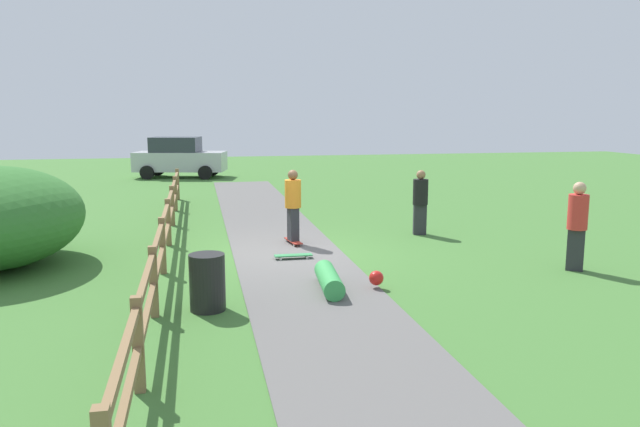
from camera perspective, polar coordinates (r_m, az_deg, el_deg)
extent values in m
plane|color=#427533|center=(13.58, -3.09, -3.67)|extent=(60.00, 60.00, 0.00)
cube|color=#605E5B|center=(13.58, -3.09, -3.62)|extent=(2.40, 28.00, 0.02)
cube|color=olive|center=(7.16, -16.62, -11.65)|extent=(0.12, 0.12, 1.10)
cube|color=olive|center=(9.60, -15.28, -6.17)|extent=(0.12, 0.12, 1.10)
cube|color=olive|center=(12.09, -14.50, -2.93)|extent=(0.12, 0.12, 1.10)
cube|color=olive|center=(14.61, -13.99, -0.80)|extent=(0.12, 0.12, 1.10)
cube|color=olive|center=(17.15, -13.64, 0.71)|extent=(0.12, 0.12, 1.10)
cube|color=olive|center=(19.70, -13.37, 1.82)|extent=(0.12, 0.12, 1.10)
cube|color=olive|center=(22.25, -13.16, 2.68)|extent=(0.12, 0.12, 1.10)
cube|color=olive|center=(13.36, -14.21, -1.97)|extent=(0.08, 18.00, 0.09)
cube|color=olive|center=(13.28, -14.29, -0.07)|extent=(0.08, 18.00, 0.09)
cylinder|color=black|center=(9.76, -10.48, -6.33)|extent=(0.56, 0.56, 0.90)
cube|color=#B23326|center=(14.37, -2.51, -2.56)|extent=(0.33, 0.82, 0.02)
cylinder|color=silver|center=(14.62, -3.14, -2.52)|extent=(0.04, 0.06, 0.06)
cylinder|color=silver|center=(14.66, -2.58, -2.48)|extent=(0.04, 0.06, 0.06)
cylinder|color=silver|center=(14.10, -2.44, -2.97)|extent=(0.04, 0.06, 0.06)
cylinder|color=silver|center=(14.14, -1.86, -2.92)|extent=(0.04, 0.06, 0.06)
cube|color=#2D2D33|center=(14.29, -2.52, -0.98)|extent=(0.25, 0.35, 0.78)
cylinder|color=orange|center=(14.18, -2.54, 1.85)|extent=(0.44, 0.44, 0.65)
sphere|color=brown|center=(14.13, -2.56, 3.62)|extent=(0.23, 0.23, 0.23)
cylinder|color=green|center=(10.68, 0.85, -6.19)|extent=(0.48, 1.46, 0.36)
sphere|color=red|center=(10.82, 5.28, -6.02)|extent=(0.26, 0.26, 0.26)
cube|color=#338C4C|center=(12.93, -2.50, -3.92)|extent=(0.80, 0.20, 0.02)
cylinder|color=silver|center=(12.83, -3.69, -4.23)|extent=(0.06, 0.03, 0.06)
cylinder|color=silver|center=(12.97, -3.78, -4.08)|extent=(0.06, 0.03, 0.06)
cylinder|color=silver|center=(12.91, -1.22, -4.12)|extent=(0.06, 0.03, 0.06)
cylinder|color=silver|center=(13.05, -1.34, -3.97)|extent=(0.06, 0.03, 0.06)
cube|color=#2D2D33|center=(15.70, 9.30, -0.55)|extent=(0.36, 0.26, 0.77)
cylinder|color=black|center=(15.60, 9.37, 2.00)|extent=(0.45, 0.45, 0.64)
sphere|color=#9E704C|center=(15.55, 9.41, 3.59)|extent=(0.23, 0.23, 0.23)
cube|color=#2D2D33|center=(13.00, 22.74, -3.15)|extent=(0.38, 0.35, 0.82)
cylinder|color=red|center=(12.86, 22.95, 0.13)|extent=(0.53, 0.53, 0.68)
sphere|color=tan|center=(12.80, 23.09, 2.19)|extent=(0.25, 0.25, 0.25)
cube|color=#B7B7BC|center=(29.81, -12.90, 4.78)|extent=(4.47, 2.57, 0.90)
cube|color=#2D333D|center=(29.81, -13.34, 6.30)|extent=(2.49, 2.00, 0.70)
cylinder|color=black|center=(30.41, -10.00, 4.11)|extent=(0.68, 0.37, 0.64)
cylinder|color=black|center=(28.69, -10.67, 3.77)|extent=(0.68, 0.37, 0.64)
cylinder|color=black|center=(31.04, -14.91, 4.04)|extent=(0.68, 0.37, 0.64)
cylinder|color=black|center=(29.36, -15.85, 3.71)|extent=(0.68, 0.37, 0.64)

